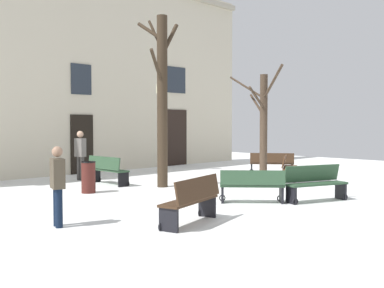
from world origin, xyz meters
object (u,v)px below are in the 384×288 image
Objects in this scene: streetlamp at (160,117)px; person_strolling at (58,183)px; tree_near_facade at (263,126)px; bench_back_to_back_right at (288,168)px; person_near_bench at (80,153)px; bench_by_litter_bin at (315,183)px; bench_back_to_back_left at (192,200)px; bench_facing_shops at (252,186)px; tree_right_of_center at (162,97)px; litter_bin at (88,177)px; bench_near_lamp at (107,170)px; bench_far_corner at (272,163)px.

streetlamp is 2.36× the size of person_strolling.
tree_near_facade is 2.40× the size of person_strolling.
person_strolling is at bearing 154.71° from bench_back_to_back_right.
bench_back_to_back_right is at bearing -142.90° from person_near_bench.
tree_near_facade is 3.37m from bench_by_litter_bin.
bench_back_to_back_left reaches higher than bench_facing_shops.
tree_near_facade is 2.44× the size of bench_facing_shops.
tree_right_of_center is at bearing -46.76° from bench_facing_shops.
bench_facing_shops is 0.94× the size of bench_back_to_back_right.
bench_back_to_back_left is 7.88m from bench_back_to_back_right.
streetlamp is 2.11× the size of person_near_bench.
bench_back_to_back_left is at bearing -164.67° from bench_by_litter_bin.
streetlamp reaches higher than litter_bin.
bench_back_to_back_left is (-2.15, -6.09, -0.00)m from bench_near_lamp.
streetlamp reaches higher than person_near_bench.
bench_facing_shops is 1.69m from bench_by_litter_bin.
litter_bin is at bearing 127.43° from bench_near_lamp.
tree_right_of_center is 3.26× the size of bench_far_corner.
tree_near_facade reaches higher than bench_back_to_back_right.
person_strolling is (-4.15, -4.42, 0.37)m from bench_near_lamp.
bench_near_lamp is at bearing 118.71° from tree_right_of_center.
person_near_bench is (1.36, 2.69, 0.51)m from litter_bin.
bench_near_lamp reaches higher than bench_far_corner.
tree_right_of_center reaches higher than person_near_bench.
litter_bin is 0.52× the size of bench_back_to_back_left.
person_strolling is (-9.44, -0.91, 0.42)m from bench_back_to_back_right.
streetlamp is at bearing 85.23° from tree_near_facade.
bench_back_to_back_right is at bearing 111.92° from person_strolling.
bench_back_to_back_left is 1.00× the size of person_near_bench.
streetlamp reaches higher than bench_by_litter_bin.
streetlamp is at bearing 74.22° from bench_back_to_back_right.
bench_by_litter_bin is 1.09× the size of bench_far_corner.
bench_facing_shops is 0.98× the size of person_strolling.
streetlamp is (0.46, 5.56, 0.32)m from tree_near_facade.
bench_facing_shops is (-3.24, -7.26, -1.83)m from streetlamp.
litter_bin is 4.31m from person_strolling.
litter_bin is at bearing 156.69° from person_strolling.
person_strolling reaches higher than bench_back_to_back_left.
person_near_bench reaches higher than litter_bin.
person_near_bench is (2.10, 7.66, 0.49)m from bench_back_to_back_left.
bench_by_litter_bin is (-1.42, -2.69, -1.46)m from tree_near_facade.
bench_near_lamp is at bearing 127.37° from bench_by_litter_bin.
tree_right_of_center is 3.88m from person_near_bench.
litter_bin is 0.58× the size of person_strolling.
bench_back_to_back_left is at bearing -98.49° from litter_bin.
litter_bin is 6.32m from bench_by_litter_bin.
bench_back_to_back_left reaches higher than bench_back_to_back_right.
person_strolling reaches higher than bench_near_lamp.
bench_back_to_back_right is (4.67, 1.96, 0.00)m from bench_facing_shops.
bench_far_corner is 10.80m from person_strolling.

